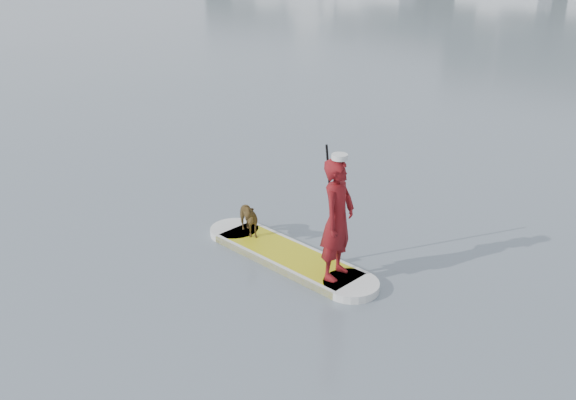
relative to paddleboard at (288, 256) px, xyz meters
The scene contains 6 objects.
ground 1.94m from the paddleboard, 139.56° to the right, with size 140.00×140.00×0.00m, color slate.
paddleboard is the anchor object (origin of this frame).
paddler 1.34m from the paddleboard, ahead, with size 0.64×0.42×1.76m, color maroon.
white_cap 2.09m from the paddleboard, ahead, with size 0.22×0.22×0.07m, color silver.
dog 1.01m from the paddleboard, behind, with size 0.31×0.68×0.57m, color brown.
paddle 0.98m from the paddleboard, 21.18° to the left, with size 0.10×0.30×2.00m.
Camera 1 is at (6.54, -5.80, 4.73)m, focal length 40.00 mm.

